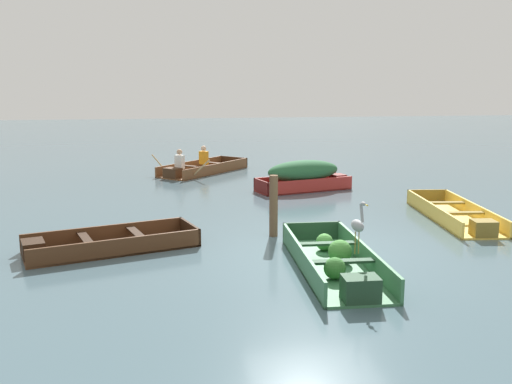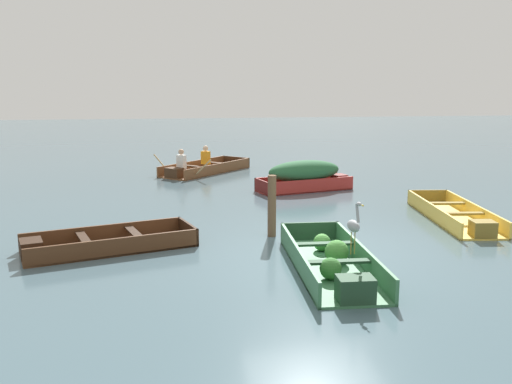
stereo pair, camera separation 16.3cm
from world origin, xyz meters
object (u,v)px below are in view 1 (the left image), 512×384
at_px(skiff_yellow_near_moored, 455,215).
at_px(skiff_red_mid_moored, 304,174).
at_px(rowboat_wooden_brown_with_crew, 200,168).
at_px(mooring_post, 274,206).
at_px(heron_on_dinghy, 358,224).
at_px(skiff_dark_varnish_far_moored, 104,245).
at_px(dinghy_green_foreground, 335,262).

distance_m(skiff_yellow_near_moored, skiff_red_mid_moored, 4.76).
bearing_deg(skiff_red_mid_moored, skiff_yellow_near_moored, -59.56).
height_order(skiff_red_mid_moored, rowboat_wooden_brown_with_crew, rowboat_wooden_brown_with_crew).
xyz_separation_m(skiff_yellow_near_moored, mooring_post, (-4.21, -0.62, 0.49)).
distance_m(heron_on_dinghy, mooring_post, 2.91).
bearing_deg(mooring_post, skiff_red_mid_moored, 69.07).
height_order(skiff_dark_varnish_far_moored, mooring_post, mooring_post).
bearing_deg(rowboat_wooden_brown_with_crew, skiff_red_mid_moored, -52.69).
distance_m(skiff_dark_varnish_far_moored, heron_on_dinghy, 4.65).
xyz_separation_m(skiff_dark_varnish_far_moored, heron_on_dinghy, (3.95, -2.32, 0.79)).
relative_size(skiff_red_mid_moored, skiff_dark_varnish_far_moored, 0.87).
xyz_separation_m(skiff_dark_varnish_far_moored, mooring_post, (3.21, 0.48, 0.50)).
height_order(heron_on_dinghy, mooring_post, heron_on_dinghy).
bearing_deg(skiff_red_mid_moored, heron_on_dinghy, -98.05).
bearing_deg(skiff_dark_varnish_far_moored, mooring_post, 8.42).
distance_m(dinghy_green_foreground, rowboat_wooden_brown_with_crew, 10.62).
bearing_deg(rowboat_wooden_brown_with_crew, skiff_yellow_near_moored, -56.23).
distance_m(dinghy_green_foreground, mooring_post, 2.36).
bearing_deg(mooring_post, skiff_dark_varnish_far_moored, -171.58).
height_order(dinghy_green_foreground, mooring_post, mooring_post).
relative_size(dinghy_green_foreground, rowboat_wooden_brown_with_crew, 0.98).
height_order(rowboat_wooden_brown_with_crew, mooring_post, mooring_post).
bearing_deg(heron_on_dinghy, mooring_post, 104.84).
bearing_deg(mooring_post, skiff_yellow_near_moored, 8.43).
height_order(skiff_red_mid_moored, mooring_post, mooring_post).
xyz_separation_m(skiff_yellow_near_moored, heron_on_dinghy, (-3.47, -3.42, 0.79)).
bearing_deg(dinghy_green_foreground, mooring_post, 104.48).
relative_size(dinghy_green_foreground, skiff_red_mid_moored, 1.19).
distance_m(skiff_yellow_near_moored, rowboat_wooden_brown_with_crew, 9.20).
xyz_separation_m(skiff_red_mid_moored, heron_on_dinghy, (-1.06, -7.51, 0.43)).
distance_m(skiff_red_mid_moored, rowboat_wooden_brown_with_crew, 4.48).
distance_m(dinghy_green_foreground, skiff_red_mid_moored, 7.08).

